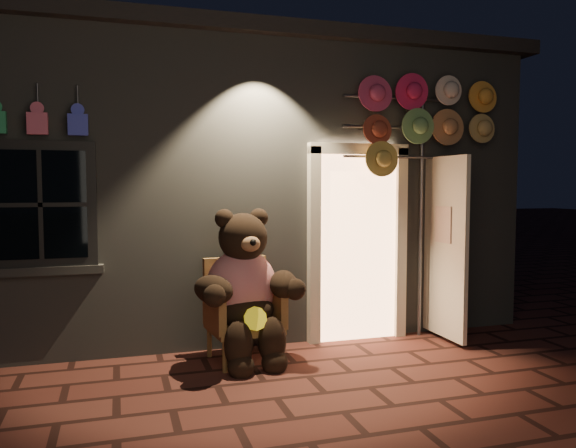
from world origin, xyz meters
name	(u,v)px	position (x,y,z in m)	size (l,w,h in m)	color
ground	(277,398)	(0.00, 0.00, 0.00)	(60.00, 60.00, 0.00)	#542720
shop_building	(203,185)	(0.00, 3.99, 1.74)	(7.30, 5.95, 3.51)	slate
wicker_armchair	(241,309)	(-0.05, 1.12, 0.50)	(0.75, 0.69, 1.00)	olive
teddy_bear	(245,289)	(-0.04, 0.99, 0.72)	(1.12, 0.92, 1.55)	red
hat_rack	(424,120)	(2.07, 1.28, 2.45)	(1.84, 0.22, 2.93)	#59595E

